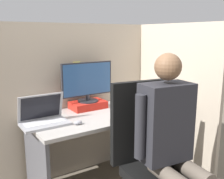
{
  "coord_description": "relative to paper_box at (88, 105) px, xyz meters",
  "views": [
    {
      "loc": [
        -1.22,
        -1.64,
        1.41
      ],
      "look_at": [
        -0.03,
        0.17,
        0.95
      ],
      "focal_mm": 42.0,
      "sensor_mm": 36.0,
      "label": 1
    }
  ],
  "objects": [
    {
      "name": "office_chair",
      "position": [
        0.05,
        -0.87,
        -0.2
      ],
      "size": [
        0.54,
        0.59,
        1.08
      ],
      "color": "black",
      "rests_on": "ground"
    },
    {
      "name": "paper_box",
      "position": [
        0.0,
        0.0,
        0.0
      ],
      "size": [
        0.33,
        0.21,
        0.07
      ],
      "color": "red",
      "rests_on": "desk"
    },
    {
      "name": "carrot_toy",
      "position": [
        0.08,
        -0.43,
        -0.01
      ],
      "size": [
        0.05,
        0.15,
        0.05
      ],
      "color": "orange",
      "rests_on": "desk"
    },
    {
      "name": "stapler",
      "position": [
        0.68,
        -0.28,
        -0.01
      ],
      "size": [
        0.05,
        0.16,
        0.05
      ],
      "color": "#2D2D33",
      "rests_on": "desk"
    },
    {
      "name": "cubicle_panel_right",
      "position": [
        0.77,
        -0.27,
        0.02
      ],
      "size": [
        0.04,
        1.3,
        1.51
      ],
      "color": "tan",
      "rests_on": "ground"
    },
    {
      "name": "desk",
      "position": [
        0.06,
        -0.21,
        -0.21
      ],
      "size": [
        1.38,
        0.66,
        0.7
      ],
      "color": "#9E9993",
      "rests_on": "ground"
    },
    {
      "name": "laptop",
      "position": [
        -0.51,
        -0.21,
        0.01
      ],
      "size": [
        0.37,
        0.23,
        0.24
      ],
      "color": "#99999E",
      "rests_on": "desk"
    },
    {
      "name": "coffee_mug",
      "position": [
        0.36,
        -0.01,
        0.01
      ],
      "size": [
        0.08,
        0.08,
        0.09
      ],
      "color": "white",
      "rests_on": "desk"
    },
    {
      "name": "cubicle_panel_back",
      "position": [
        0.06,
        0.15,
        0.02
      ],
      "size": [
        1.88,
        0.05,
        1.51
      ],
      "color": "tan",
      "rests_on": "ground"
    },
    {
      "name": "person",
      "position": [
        0.07,
        -1.04,
        0.0
      ],
      "size": [
        0.48,
        0.48,
        1.29
      ],
      "color": "brown",
      "rests_on": "ground"
    },
    {
      "name": "mouse",
      "position": [
        -0.29,
        -0.37,
        -0.02
      ],
      "size": [
        0.07,
        0.05,
        0.03
      ],
      "color": "gray",
      "rests_on": "desk"
    },
    {
      "name": "monitor",
      "position": [
        0.0,
        0.0,
        0.23
      ],
      "size": [
        0.52,
        0.2,
        0.38
      ],
      "color": "#232328",
      "rests_on": "paper_box"
    }
  ]
}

